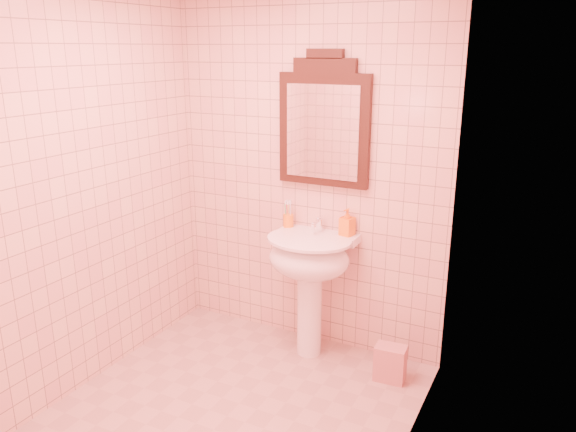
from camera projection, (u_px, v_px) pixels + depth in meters
The scene contains 8 objects.
floor at pixel (227, 416), 3.30m from camera, with size 2.20×2.20×0.00m, color tan.
back_wall at pixel (308, 173), 3.88m from camera, with size 2.00×0.02×2.50m, color beige.
pedestal_sink at pixel (309, 266), 3.80m from camera, with size 0.58×0.58×0.86m.
faucet at pixel (318, 224), 3.85m from camera, with size 0.04×0.16×0.11m.
mirror at pixel (324, 124), 3.71m from camera, with size 0.64×0.06×0.89m.
toothbrush_cup at pixel (288, 220), 3.97m from camera, with size 0.07×0.07×0.17m.
soap_dispenser at pixel (347, 222), 3.77m from camera, with size 0.08×0.09×0.19m, color orange.
towel at pixel (390, 363), 3.64m from camera, with size 0.20×0.13×0.24m, color #C0717D.
Camera 1 is at (1.60, -2.35, 2.08)m, focal length 35.00 mm.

